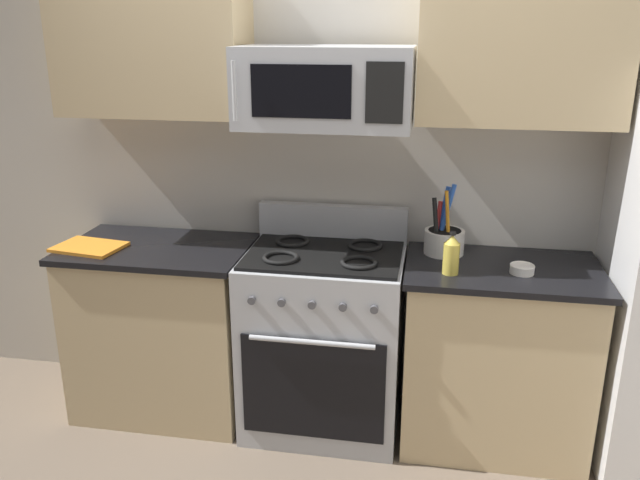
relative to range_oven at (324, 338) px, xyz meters
The scene contains 11 objects.
wall_back 0.90m from the range_oven, 90.00° to the left, with size 8.00×0.10×2.60m, color beige.
counter_left 0.85m from the range_oven, behind, with size 0.92×0.59×0.91m.
range_oven is the anchor object (origin of this frame).
counter_right 0.83m from the range_oven, ahead, with size 0.88×0.59×0.91m.
microwave 1.22m from the range_oven, 90.02° to the left, with size 0.77×0.44×0.35m.
upper_cabinets_left 1.68m from the range_oven, behind, with size 0.91×0.34×0.74m.
upper_cabinets_right 1.67m from the range_oven, ahead, with size 0.87×0.34×0.74m.
utensil_crock 0.77m from the range_oven, 14.15° to the left, with size 0.19×0.19×0.34m.
cutting_board 1.25m from the range_oven, behind, with size 0.32×0.23×0.02m, color orange.
bottle_oil 0.80m from the range_oven, 12.16° to the right, with size 0.07×0.07×0.19m.
prep_bowl 1.02m from the range_oven, ahead, with size 0.11×0.11×0.04m.
Camera 1 is at (0.50, -2.21, 1.97)m, focal length 36.64 mm.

